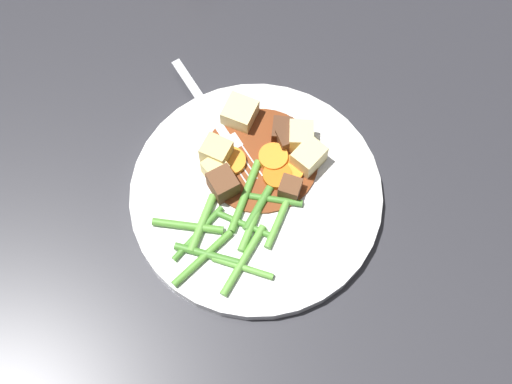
{
  "coord_description": "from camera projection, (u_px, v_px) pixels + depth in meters",
  "views": [
    {
      "loc": [
        -0.26,
        -0.13,
        0.69
      ],
      "look_at": [
        0.0,
        0.0,
        0.02
      ],
      "focal_mm": 49.29,
      "sensor_mm": 36.0,
      "label": 1
    }
  ],
  "objects": [
    {
      "name": "ground_plane",
      "position": [
        256.0,
        198.0,
        0.75
      ],
      "size": [
        3.0,
        3.0,
        0.0
      ],
      "primitive_type": "plane",
      "color": "#2D2D33"
    },
    {
      "name": "dinner_plate",
      "position": [
        256.0,
        195.0,
        0.75
      ],
      "size": [
        0.27,
        0.27,
        0.02
      ],
      "primitive_type": "cylinder",
      "color": "white",
      "rests_on": "ground_plane"
    },
    {
      "name": "stew_sauce",
      "position": [
        261.0,
        160.0,
        0.75
      ],
      "size": [
        0.12,
        0.12,
        0.0
      ],
      "primitive_type": "cylinder",
      "color": "brown",
      "rests_on": "dinner_plate"
    },
    {
      "name": "carrot_slice_0",
      "position": [
        269.0,
        156.0,
        0.75
      ],
      "size": [
        0.04,
        0.04,
        0.01
      ],
      "primitive_type": "cylinder",
      "rotation": [
        0.0,
        0.0,
        3.88
      ],
      "color": "orange",
      "rests_on": "dinner_plate"
    },
    {
      "name": "carrot_slice_1",
      "position": [
        277.0,
        176.0,
        0.74
      ],
      "size": [
        0.04,
        0.04,
        0.01
      ],
      "primitive_type": "cylinder",
      "rotation": [
        0.0,
        0.0,
        2.34
      ],
      "color": "orange",
      "rests_on": "dinner_plate"
    },
    {
      "name": "carrot_slice_2",
      "position": [
        231.0,
        162.0,
        0.75
      ],
      "size": [
        0.04,
        0.04,
        0.01
      ],
      "primitive_type": "cylinder",
      "rotation": [
        0.0,
        0.0,
        3.77
      ],
      "color": "orange",
      "rests_on": "dinner_plate"
    },
    {
      "name": "carrot_slice_3",
      "position": [
        289.0,
        170.0,
        0.74
      ],
      "size": [
        0.03,
        0.03,
        0.01
      ],
      "primitive_type": "cylinder",
      "rotation": [
        0.0,
        0.0,
        6.27
      ],
      "color": "orange",
      "rests_on": "dinner_plate"
    },
    {
      "name": "potato_chunk_0",
      "position": [
        301.0,
        137.0,
        0.75
      ],
      "size": [
        0.04,
        0.03,
        0.03
      ],
      "primitive_type": "cube",
      "rotation": [
        0.0,
        0.0,
        2.0
      ],
      "color": "#EAD68C",
      "rests_on": "dinner_plate"
    },
    {
      "name": "potato_chunk_1",
      "position": [
        309.0,
        157.0,
        0.74
      ],
      "size": [
        0.04,
        0.03,
        0.03
      ],
      "primitive_type": "cube",
      "rotation": [
        0.0,
        0.0,
        4.45
      ],
      "color": "#EAD68C",
      "rests_on": "dinner_plate"
    },
    {
      "name": "potato_chunk_2",
      "position": [
        217.0,
        152.0,
        0.74
      ],
      "size": [
        0.03,
        0.03,
        0.03
      ],
      "primitive_type": "cube",
      "rotation": [
        0.0,
        0.0,
        4.72
      ],
      "color": "#E5CC7A",
      "rests_on": "dinner_plate"
    },
    {
      "name": "potato_chunk_3",
      "position": [
        216.0,
        168.0,
        0.74
      ],
      "size": [
        0.03,
        0.03,
        0.02
      ],
      "primitive_type": "cube",
      "rotation": [
        0.0,
        0.0,
        1.11
      ],
      "color": "#E5CC7A",
      "rests_on": "dinner_plate"
    },
    {
      "name": "potato_chunk_4",
      "position": [
        240.0,
        113.0,
        0.76
      ],
      "size": [
        0.03,
        0.03,
        0.02
      ],
      "primitive_type": "cube",
      "rotation": [
        0.0,
        0.0,
        0.06
      ],
      "color": "#EAD68C",
      "rests_on": "dinner_plate"
    },
    {
      "name": "meat_chunk_0",
      "position": [
        282.0,
        130.0,
        0.76
      ],
      "size": [
        0.03,
        0.03,
        0.02
      ],
      "primitive_type": "cube",
      "rotation": [
        0.0,
        0.0,
        3.5
      ],
      "color": "#56331E",
      "rests_on": "dinner_plate"
    },
    {
      "name": "meat_chunk_1",
      "position": [
        223.0,
        184.0,
        0.73
      ],
      "size": [
        0.04,
        0.04,
        0.03
      ],
      "primitive_type": "cube",
      "rotation": [
        0.0,
        0.0,
        4.12
      ],
      "color": "brown",
      "rests_on": "dinner_plate"
    },
    {
      "name": "meat_chunk_2",
      "position": [
        290.0,
        188.0,
        0.73
      ],
      "size": [
        0.02,
        0.02,
        0.02
      ],
      "primitive_type": "cube",
      "rotation": [
        0.0,
        0.0,
        4.85
      ],
      "color": "brown",
      "rests_on": "dinner_plate"
    },
    {
      "name": "meat_chunk_3",
      "position": [
        288.0,
        140.0,
        0.75
      ],
      "size": [
        0.03,
        0.03,
        0.02
      ],
      "primitive_type": "cube",
      "rotation": [
        0.0,
        0.0,
        5.55
      ],
      "color": "#56331E",
      "rests_on": "dinner_plate"
    },
    {
      "name": "green_bean_0",
      "position": [
        250.0,
        228.0,
        0.72
      ],
      "size": [
        0.05,
        0.01,
        0.01
      ],
      "primitive_type": "cylinder",
      "rotation": [
        0.0,
        1.57,
        6.38
      ],
      "color": "#66AD42",
      "rests_on": "dinner_plate"
    },
    {
      "name": "green_bean_1",
      "position": [
        277.0,
        224.0,
        0.72
      ],
      "size": [
        0.06,
        0.01,
        0.01
      ],
      "primitive_type": "cylinder",
      "rotation": [
        0.0,
        1.57,
        6.36
      ],
      "color": "#66AD42",
      "rests_on": "dinner_plate"
    },
    {
      "name": "green_bean_2",
      "position": [
        198.0,
        233.0,
        0.72
      ],
      "size": [
        0.07,
        0.02,
        0.01
      ],
      "primitive_type": "cylinder",
      "rotation": [
        0.0,
        1.57,
        6.05
      ],
      "color": "#4C8E33",
      "rests_on": "dinner_plate"
    },
    {
      "name": "green_bean_3",
      "position": [
        262.0,
        202.0,
        0.73
      ],
      "size": [
        0.07,
        0.01,
        0.01
      ],
      "primitive_type": "cylinder",
      "rotation": [
        0.0,
        1.57,
        6.26
      ],
      "color": "#4C8E33",
      "rests_on": "dinner_plate"
    },
    {
      "name": "green_bean_4",
      "position": [
        243.0,
        267.0,
        0.7
      ],
      "size": [
        0.02,
        0.06,
        0.01
      ],
      "primitive_type": "cylinder",
      "rotation": [
        0.0,
        1.57,
        4.86
      ],
      "color": "#66AD42",
      "rests_on": "dinner_plate"
    },
    {
      "name": "green_bean_5",
      "position": [
        245.0,
        224.0,
        0.72
      ],
      "size": [
        0.01,
        0.06,
        0.01
      ],
      "primitive_type": "cylinder",
      "rotation": [
        0.0,
        1.57,
        4.74
      ],
      "color": "#4C8E33",
      "rests_on": "dinner_plate"
    },
    {
      "name": "green_bean_6",
      "position": [
        188.0,
        226.0,
        0.72
      ],
      "size": [
        0.03,
        0.07,
        0.01
      ],
      "primitive_type": "cylinder",
      "rotation": [
        0.0,
        1.57,
        5.04
      ],
      "color": "#599E38",
      "rests_on": "dinner_plate"
    },
    {
      "name": "green_bean_7",
      "position": [
        207.0,
        254.0,
        0.71
      ],
      "size": [
        0.02,
        0.07,
        0.01
      ],
      "primitive_type": "cylinder",
      "rotation": [
        0.0,
        1.57,
        4.91
      ],
      "color": "#4C8E33",
      "rests_on": "dinner_plate"
    },
    {
      "name": "green_bean_8",
      "position": [
        244.0,
        260.0,
        0.7
      ],
      "size": [
        0.08,
        0.01,
        0.01
      ],
      "primitive_type": "cylinder",
      "rotation": [
        0.0,
        1.57,
        6.24
      ],
      "color": "#66AD42",
      "rests_on": "dinner_plate"
    },
    {
      "name": "green_bean_9",
      "position": [
        245.0,
        196.0,
        0.73
      ],
      "size": [
        0.08,
        0.02,
        0.01
      ],
      "primitive_type": "cylinder",
      "rotation": [
        0.0,
        1.57,
        6.41
      ],
      "color": "#599E38",
      "rests_on": "dinner_plate"
    },
    {
      "name": "green_bean_10",
      "position": [
        202.0,
        223.0,
        0.72
      ],
      "size": [
        0.07,
        0.02,
        0.01
      ],
      "primitive_type": "cylinder",
      "rotation": [
        0.0,
        1.57,
        6.41
      ],
      "color": "#66AD42",
      "rests_on": "dinner_plate"
    },
    {
      "name": "green_bean_11",
      "position": [
        203.0,
        258.0,
        0.71
      ],
      "size": [
        0.08,
        0.03,
        0.01
      ],
      "primitive_type": "cylinder",
      "rotation": [
        0.0,
        1.57,
        5.96
      ],
      "color": "#599E38",
      "rests_on": "dinner_plate"
    },
    {
      "name": "green_bean_12",
      "position": [
        274.0,
        203.0,
        0.73
      ],
      "size": [
        0.02,
        0.06,
        0.01
      ],
      "primitive_type": "cylinder",
      "rotation": [
        0.0,
        1.57,
        5.02
      ],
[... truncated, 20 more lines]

